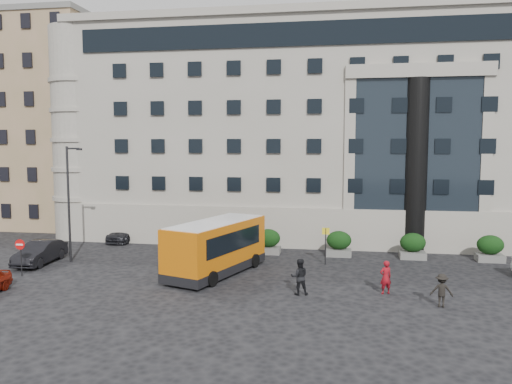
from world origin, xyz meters
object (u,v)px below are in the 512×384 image
at_px(hedge_c, 339,243).
at_px(hedge_e, 490,248).
at_px(red_truck, 152,211).
at_px(pedestrian_b, 299,277).
at_px(bus_stop_sign, 326,239).
at_px(parked_car_b, 40,252).
at_px(hedge_a, 201,239).
at_px(hedge_d, 413,246).
at_px(minibus, 216,245).
at_px(no_entry_sign, 20,250).
at_px(pedestrian_a, 386,277).
at_px(hedge_b, 268,241).
at_px(parked_car_d, 93,222).
at_px(parked_car_c, 124,233).
at_px(street_lamp, 69,199).
at_px(pedestrian_c, 442,290).

height_order(hedge_c, hedge_e, same).
distance_m(red_truck, pedestrian_b, 26.08).
xyz_separation_m(bus_stop_sign, parked_car_b, (-19.25, -2.85, -0.95)).
bearing_deg(hedge_c, hedge_a, 180.00).
xyz_separation_m(hedge_d, minibus, (-12.83, -6.28, 0.90)).
bearing_deg(hedge_e, hedge_d, 180.00).
xyz_separation_m(no_entry_sign, pedestrian_a, (21.89, -0.11, -0.73)).
height_order(hedge_b, parked_car_d, hedge_b).
distance_m(hedge_b, red_truck, 16.89).
bearing_deg(hedge_b, red_truck, 141.11).
distance_m(parked_car_b, parked_car_d, 14.23).
xyz_separation_m(hedge_d, parked_car_c, (-23.10, 2.99, -0.27)).
bearing_deg(parked_car_b, street_lamp, 22.60).
relative_size(street_lamp, red_truck, 1.42).
xyz_separation_m(street_lamp, pedestrian_c, (23.40, -5.96, -3.52)).
distance_m(no_entry_sign, pedestrian_a, 21.90).
xyz_separation_m(hedge_c, no_entry_sign, (-19.40, -8.84, 0.72)).
xyz_separation_m(pedestrian_a, pedestrian_c, (2.57, -1.81, -0.07)).
relative_size(hedge_b, bus_stop_sign, 0.73).
relative_size(hedge_d, parked_car_d, 0.40).
distance_m(no_entry_sign, parked_car_b, 3.39).
distance_m(no_entry_sign, parked_car_c, 11.96).
xyz_separation_m(no_entry_sign, pedestrian_c, (24.46, -1.92, -0.80)).
distance_m(hedge_d, pedestrian_a, 9.35).
bearing_deg(hedge_d, pedestrian_a, -106.84).
distance_m(red_truck, parked_car_b, 16.36).
height_order(bus_stop_sign, pedestrian_a, bus_stop_sign).
distance_m(hedge_c, street_lamp, 19.27).
distance_m(hedge_d, hedge_e, 5.20).
xyz_separation_m(hedge_d, street_lamp, (-23.54, -4.80, 3.44)).
distance_m(hedge_b, parked_car_d, 19.96).
relative_size(hedge_b, hedge_d, 1.00).
distance_m(hedge_b, minibus, 6.80).
bearing_deg(pedestrian_b, minibus, -43.85).
xyz_separation_m(hedge_a, hedge_c, (10.40, 0.00, 0.00)).
relative_size(hedge_a, red_truck, 0.33).
bearing_deg(hedge_b, pedestrian_a, -49.32).
bearing_deg(street_lamp, hedge_b, 20.07).
bearing_deg(hedge_e, minibus, -160.79).
xyz_separation_m(no_entry_sign, pedestrian_b, (17.26, -1.00, -0.66)).
xyz_separation_m(street_lamp, bus_stop_sign, (17.44, 2.00, -2.64)).
bearing_deg(hedge_a, pedestrian_a, -34.77).
bearing_deg(hedge_a, parked_car_c, 158.30).
xyz_separation_m(bus_stop_sign, no_entry_sign, (-18.50, -6.04, -0.08)).
bearing_deg(hedge_a, hedge_e, 0.00).
xyz_separation_m(street_lamp, pedestrian_b, (16.20, -5.04, -3.38)).
height_order(hedge_c, hedge_d, same).
height_order(hedge_e, parked_car_c, hedge_e).
distance_m(no_entry_sign, parked_car_d, 17.53).
bearing_deg(parked_car_d, pedestrian_c, -25.63).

